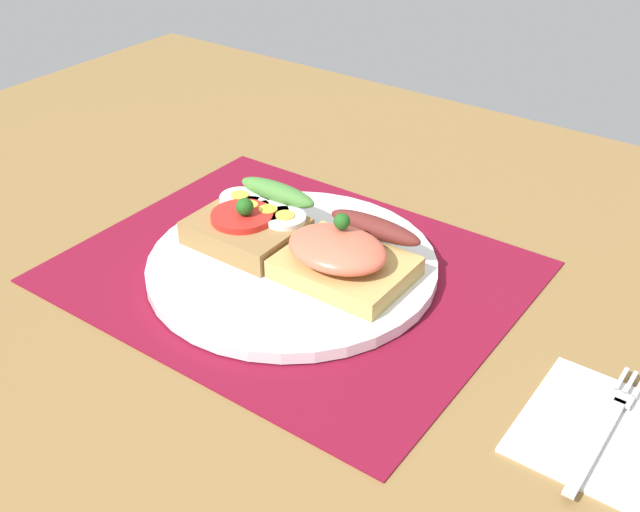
# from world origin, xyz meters

# --- Properties ---
(ground_plane) EXTENTS (1.20, 0.90, 0.03)m
(ground_plane) POSITION_xyz_m (0.00, 0.00, -0.02)
(ground_plane) COLOR olive
(placemat) EXTENTS (0.38, 0.31, 0.00)m
(placemat) POSITION_xyz_m (0.00, 0.00, 0.00)
(placemat) COLOR maroon
(placemat) RESTS_ON ground_plane
(plate) EXTENTS (0.25, 0.25, 0.01)m
(plate) POSITION_xyz_m (0.00, 0.00, 0.01)
(plate) COLOR white
(plate) RESTS_ON placemat
(sandwich_egg_tomato) EXTENTS (0.10, 0.09, 0.04)m
(sandwich_egg_tomato) POSITION_xyz_m (-0.05, 0.01, 0.03)
(sandwich_egg_tomato) COLOR olive
(sandwich_egg_tomato) RESTS_ON plate
(sandwich_salmon) EXTENTS (0.11, 0.10, 0.05)m
(sandwich_salmon) POSITION_xyz_m (0.05, 0.01, 0.03)
(sandwich_salmon) COLOR tan
(sandwich_salmon) RESTS_ON plate
(napkin) EXTENTS (0.11, 0.11, 0.01)m
(napkin) POSITION_xyz_m (0.29, -0.03, 0.00)
(napkin) COLOR white
(napkin) RESTS_ON ground_plane
(fork) EXTENTS (0.02, 0.14, 0.00)m
(fork) POSITION_xyz_m (0.29, -0.03, 0.01)
(fork) COLOR #B7B7BC
(fork) RESTS_ON napkin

